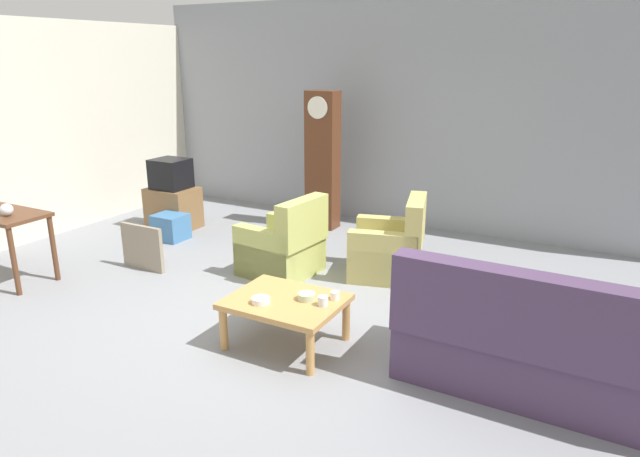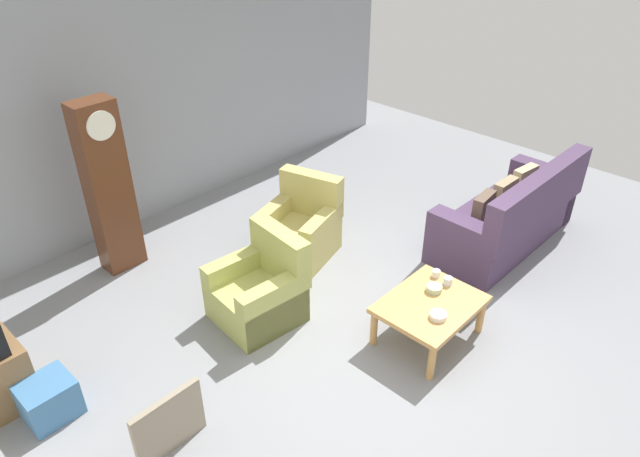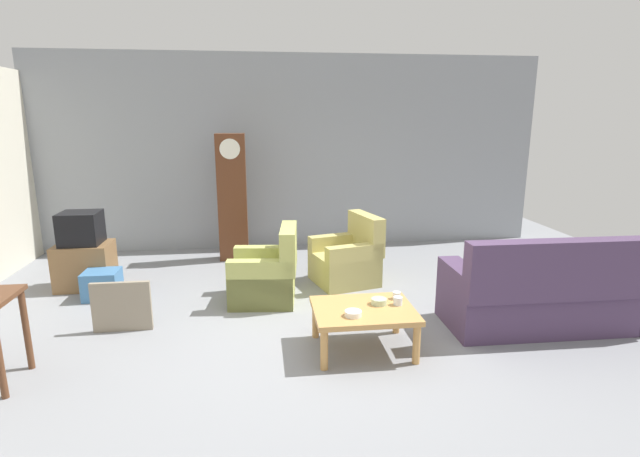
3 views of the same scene
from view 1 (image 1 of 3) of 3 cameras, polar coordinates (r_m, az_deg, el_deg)
ground_plane at (r=5.51m, az=-4.43°, el=-8.96°), size 10.40×10.40×0.00m
garage_door_wall at (r=8.24m, az=9.18°, el=11.28°), size 8.40×0.16×3.20m
pegboard_wall_left at (r=8.32m, az=-28.48°, el=8.39°), size 0.12×6.40×2.88m
couch_floral at (r=4.51m, az=21.61°, el=-11.43°), size 2.11×0.91×1.04m
armchair_olive_near at (r=6.44m, az=-3.70°, el=-2.02°), size 0.86×0.84×0.92m
armchair_olive_far at (r=6.42m, az=7.12°, el=-2.18°), size 0.96×0.94×0.92m
coffee_table_wood at (r=4.88m, az=-3.52°, el=-7.79°), size 0.96×0.76×0.43m
grandfather_clock at (r=8.04m, az=0.27°, el=6.90°), size 0.44×0.30×1.95m
tv_stand_cabinet at (r=8.42m, az=-14.63°, el=2.02°), size 0.68×0.52×0.59m
tv_crt at (r=8.31m, az=-14.89°, el=5.39°), size 0.48×0.44×0.42m
framed_picture_leaning at (r=6.89m, az=-17.56°, el=-1.85°), size 0.60×0.05×0.54m
storage_box_blue at (r=7.93m, az=-14.90°, el=0.16°), size 0.42×0.37×0.35m
glass_dome_cloche at (r=6.83m, az=-29.17°, el=1.68°), size 0.13×0.13×0.13m
cup_white_porcelain at (r=4.82m, az=1.52°, el=-6.80°), size 0.08×0.08×0.07m
cup_blue_rimmed at (r=4.71m, az=0.30°, el=-7.35°), size 0.09×0.09×0.08m
bowl_white_stacked at (r=4.78m, az=-6.02°, el=-7.25°), size 0.16×0.16×0.05m
bowl_shallow_green at (r=4.82m, az=-1.37°, el=-6.89°), size 0.15×0.15×0.06m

